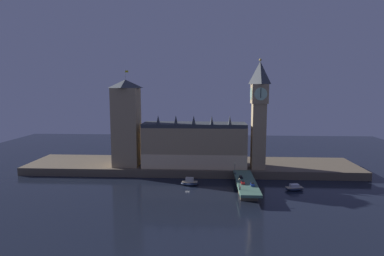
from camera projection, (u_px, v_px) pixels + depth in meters
ground_plane at (187, 187)px, 180.80m from camera, size 400.00×400.00×0.00m
embankment at (191, 166)px, 219.11m from camera, size 220.00×42.00×5.01m
parliament_hall at (194, 145)px, 208.69m from camera, size 66.52×20.83×33.87m
clock_tower at (259, 111)px, 198.71m from camera, size 10.40×10.51×68.43m
victoria_tower at (126, 123)px, 208.17m from camera, size 16.51×16.51×61.98m
bridge at (246, 184)px, 173.62m from camera, size 10.40×46.00×5.68m
car_northbound_lead at (241, 177)px, 178.85m from camera, size 1.90×3.85×1.45m
car_northbound_trail at (243, 182)px, 168.73m from camera, size 1.99×4.53×1.48m
car_southbound_lead at (252, 184)px, 165.13m from camera, size 1.87×4.15×1.52m
pedestrian_near_rail at (240, 188)px, 159.02m from camera, size 0.38×0.38×1.75m
pedestrian_far_rail at (236, 173)px, 185.45m from camera, size 0.38×0.38×1.71m
street_lamp_near at (239, 182)px, 158.61m from camera, size 1.34×0.60×5.85m
street_lamp_far at (235, 167)px, 187.70m from camera, size 1.34×0.60×6.74m
boat_upstream at (190, 183)px, 184.21m from camera, size 10.22×4.78×4.63m
boat_downstream at (294, 188)px, 175.64m from camera, size 11.13×6.61×3.42m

